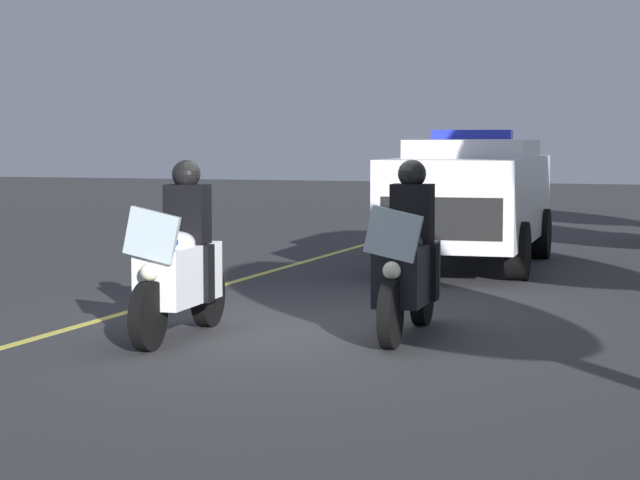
% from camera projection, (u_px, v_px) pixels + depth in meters
% --- Properties ---
extents(ground_plane, '(80.00, 80.00, 0.00)m').
position_uv_depth(ground_plane, '(317.00, 329.00, 12.27)').
color(ground_plane, '#333335').
extents(lane_stripe_center, '(48.00, 0.12, 0.01)m').
position_uv_depth(lane_stripe_center, '(108.00, 317.00, 13.05)').
color(lane_stripe_center, '#E0D14C').
rests_on(lane_stripe_center, ground).
extents(police_motorcycle_lead_left, '(2.14, 0.60, 1.72)m').
position_uv_depth(police_motorcycle_lead_left, '(180.00, 266.00, 11.69)').
color(police_motorcycle_lead_left, black).
rests_on(police_motorcycle_lead_left, ground).
extents(police_motorcycle_lead_right, '(2.14, 0.60, 1.72)m').
position_uv_depth(police_motorcycle_lead_right, '(408.00, 265.00, 11.81)').
color(police_motorcycle_lead_right, black).
rests_on(police_motorcycle_lead_right, ground).
extents(police_suv, '(5.00, 2.30, 2.05)m').
position_uv_depth(police_suv, '(470.00, 196.00, 18.15)').
color(police_suv, silver).
rests_on(police_suv, ground).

